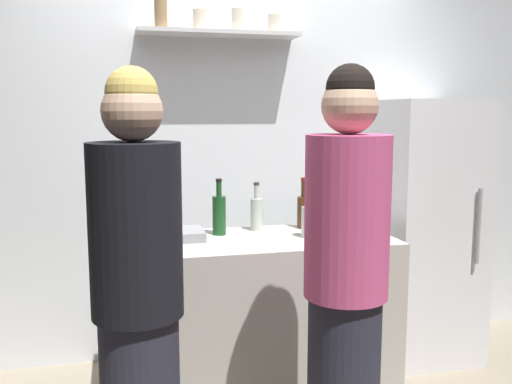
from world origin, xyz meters
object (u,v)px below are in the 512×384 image
(person_pink_top, at_px, (346,284))
(wine_bottle_amber_glass, at_px, (303,210))
(wine_bottle_pale_glass, at_px, (256,213))
(baking_pan, at_px, (171,235))
(water_bottle_plastic, at_px, (310,220))
(refrigerator, at_px, (422,229))
(utensil_holder, at_px, (349,227))
(person_blonde, at_px, (138,303))
(wine_bottle_green_glass, at_px, (219,213))

(person_pink_top, bearing_deg, wine_bottle_amber_glass, -2.69)
(wine_bottle_pale_glass, relative_size, person_pink_top, 0.16)
(baking_pan, relative_size, person_pink_top, 0.19)
(baking_pan, xyz_separation_m, person_pink_top, (0.62, -0.88, -0.05))
(wine_bottle_amber_glass, height_order, water_bottle_plastic, wine_bottle_amber_glass)
(refrigerator, xyz_separation_m, wine_bottle_amber_glass, (-0.84, -0.12, 0.18))
(utensil_holder, distance_m, person_pink_top, 0.75)
(wine_bottle_amber_glass, xyz_separation_m, person_pink_top, (-0.16, -1.00, -0.13))
(person_blonde, bearing_deg, wine_bottle_green_glass, -125.37)
(utensil_holder, xyz_separation_m, wine_bottle_pale_glass, (-0.43, 0.32, 0.04))
(person_pink_top, bearing_deg, wine_bottle_green_glass, 26.40)
(wine_bottle_amber_glass, relative_size, person_pink_top, 0.17)
(wine_bottle_green_glass, height_order, person_blonde, person_blonde)
(refrigerator, relative_size, wine_bottle_amber_glass, 5.53)
(wine_bottle_pale_glass, bearing_deg, utensil_holder, -37.30)
(water_bottle_plastic, xyz_separation_m, person_pink_top, (-0.11, -0.76, -0.11))
(wine_bottle_amber_glass, distance_m, person_pink_top, 1.02)
(baking_pan, xyz_separation_m, wine_bottle_amber_glass, (0.77, 0.12, 0.08))
(wine_bottle_green_glass, bearing_deg, baking_pan, -166.36)
(baking_pan, height_order, wine_bottle_green_glass, wine_bottle_green_glass)
(person_blonde, height_order, person_pink_top, person_pink_top)
(baking_pan, xyz_separation_m, wine_bottle_green_glass, (0.27, 0.07, 0.09))
(baking_pan, distance_m, wine_bottle_amber_glass, 0.79)
(refrigerator, distance_m, utensil_holder, 0.84)
(baking_pan, height_order, water_bottle_plastic, water_bottle_plastic)
(refrigerator, distance_m, water_bottle_plastic, 0.97)
(wine_bottle_green_glass, height_order, person_pink_top, person_pink_top)
(wine_bottle_pale_glass, bearing_deg, person_blonde, -125.31)
(water_bottle_plastic, bearing_deg, wine_bottle_green_glass, 158.31)
(person_pink_top, bearing_deg, baking_pan, 41.27)
(wine_bottle_pale_glass, xyz_separation_m, person_pink_top, (0.12, -1.01, -0.12))
(refrigerator, relative_size, person_pink_top, 0.94)
(water_bottle_plastic, bearing_deg, person_pink_top, -98.48)
(utensil_holder, distance_m, person_blonde, 1.31)
(wine_bottle_green_glass, distance_m, person_pink_top, 1.02)
(water_bottle_plastic, height_order, person_blonde, person_blonde)
(baking_pan, bearing_deg, person_blonde, -103.43)
(utensil_holder, relative_size, water_bottle_plastic, 1.07)
(refrigerator, relative_size, wine_bottle_pale_glass, 5.93)
(baking_pan, distance_m, utensil_holder, 0.94)
(water_bottle_plastic, bearing_deg, wine_bottle_pale_glass, 133.93)
(refrigerator, relative_size, baking_pan, 4.80)
(wine_bottle_amber_glass, bearing_deg, baking_pan, -171.16)
(wine_bottle_pale_glass, bearing_deg, refrigerator, 5.85)
(baking_pan, bearing_deg, person_pink_top, -54.97)
(refrigerator, height_order, person_pink_top, person_pink_top)
(baking_pan, distance_m, wine_bottle_pale_glass, 0.52)
(water_bottle_plastic, distance_m, person_blonde, 1.21)
(utensil_holder, bearing_deg, water_bottle_plastic, 157.09)
(baking_pan, height_order, wine_bottle_pale_glass, wine_bottle_pale_glass)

